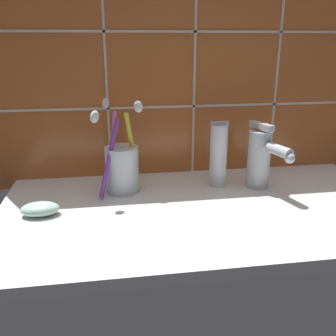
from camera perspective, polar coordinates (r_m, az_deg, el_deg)
The scene contains 6 objects.
sink_counter at distance 68.76cm, azimuth 5.57°, elevation -6.55°, with size 73.48×39.00×2.00cm, color white.
tile_wall_backsplash at distance 81.75cm, azimuth 2.62°, elevation 13.18°, with size 83.48×1.72×44.55cm.
toothbrush_cup at distance 73.44cm, azimuth -7.10°, elevation 0.30°, with size 10.24×11.44×17.94cm.
toothpaste_tube at distance 75.89cm, azimuth 7.68°, elevation 2.04°, with size 3.62×3.45×13.42cm.
sink_faucet at distance 76.53cm, azimuth 14.03°, elevation 1.65°, with size 5.77×11.90×13.19cm.
soap_bar at distance 67.87cm, azimuth -18.93°, elevation -5.93°, with size 6.53×4.22×2.26cm, color silver.
Camera 1 is at (-15.92, -60.01, 30.55)cm, focal length 40.00 mm.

